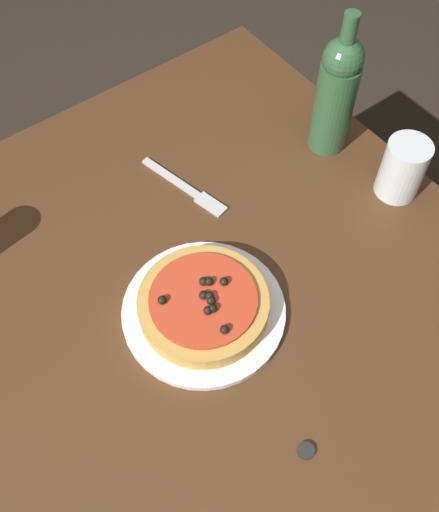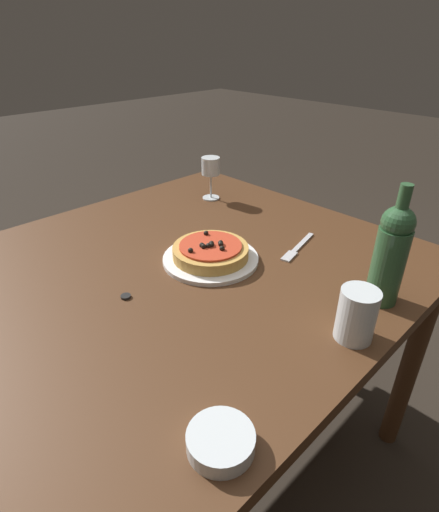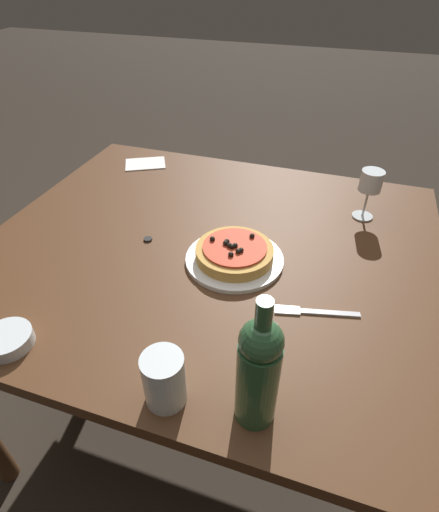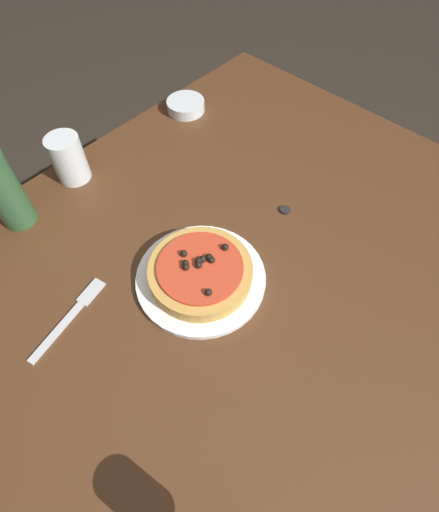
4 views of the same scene
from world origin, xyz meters
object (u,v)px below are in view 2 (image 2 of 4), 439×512
(dining_table, at_px, (177,293))
(wine_bottle, at_px, (391,253))
(water_cup, at_px, (357,315))
(pizza, at_px, (211,251))
(side_bowl, at_px, (221,441))
(bottle_cap, at_px, (126,296))
(wine_glass, at_px, (211,168))
(dinner_plate, at_px, (211,259))
(fork, at_px, (297,248))

(dining_table, height_order, wine_bottle, wine_bottle)
(dining_table, bearing_deg, water_cup, 100.08)
(pizza, distance_m, side_bowl, 0.56)
(side_bowl, bearing_deg, bottle_cap, -104.28)
(wine_glass, xyz_separation_m, bottle_cap, (0.57, 0.32, -0.11))
(pizza, xyz_separation_m, water_cup, (0.00, 0.43, 0.03))
(wine_bottle, relative_size, side_bowl, 2.70)
(dining_table, distance_m, wine_glass, 0.53)
(bottle_cap, bearing_deg, pizza, 177.02)
(water_cup, bearing_deg, side_bowl, -1.61)
(dining_table, distance_m, bottle_cap, 0.20)
(wine_bottle, bearing_deg, dinner_plate, -68.65)
(dining_table, bearing_deg, wine_bottle, 118.58)
(pizza, bearing_deg, dining_table, -27.92)
(dining_table, distance_m, water_cup, 0.50)
(dining_table, xyz_separation_m, dinner_plate, (-0.09, 0.05, 0.09))
(wine_glass, bearing_deg, dining_table, 35.55)
(side_bowl, distance_m, bottle_cap, 0.44)
(bottle_cap, bearing_deg, water_cup, 120.20)
(dining_table, bearing_deg, side_bowl, 58.68)
(bottle_cap, bearing_deg, dining_table, -169.21)
(dinner_plate, bearing_deg, side_bowl, 48.45)
(pizza, bearing_deg, bottle_cap, -2.98)
(dining_table, relative_size, water_cup, 11.11)
(wine_bottle, xyz_separation_m, fork, (-0.06, -0.28, -0.12))
(wine_bottle, xyz_separation_m, bottle_cap, (0.42, -0.42, -0.12))
(dining_table, xyz_separation_m, bottle_cap, (0.17, 0.03, 0.09))
(dinner_plate, bearing_deg, dining_table, -27.86)
(wine_bottle, distance_m, side_bowl, 0.54)
(water_cup, relative_size, side_bowl, 1.08)
(pizza, xyz_separation_m, fork, (-0.22, 0.13, -0.03))
(dining_table, xyz_separation_m, water_cup, (-0.08, 0.47, 0.14))
(fork, distance_m, bottle_cap, 0.50)
(pizza, relative_size, water_cup, 1.81)
(dining_table, bearing_deg, pizza, 152.08)
(dinner_plate, relative_size, pizza, 1.27)
(wine_bottle, height_order, bottle_cap, wine_bottle)
(pizza, bearing_deg, fork, 150.39)
(water_cup, bearing_deg, dinner_plate, -90.47)
(wine_bottle, distance_m, bottle_cap, 0.60)
(water_cup, distance_m, fork, 0.38)
(dinner_plate, xyz_separation_m, bottle_cap, (0.26, -0.01, -0.00))
(wine_glass, relative_size, fork, 0.80)
(pizza, xyz_separation_m, wine_bottle, (-0.16, 0.41, 0.09))
(dinner_plate, bearing_deg, water_cup, 89.53)
(wine_bottle, xyz_separation_m, side_bowl, (0.53, 0.01, -0.11))
(side_bowl, relative_size, fork, 0.54)
(dinner_plate, height_order, bottle_cap, dinner_plate)
(water_cup, bearing_deg, dining_table, -79.92)
(water_cup, distance_m, side_bowl, 0.37)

